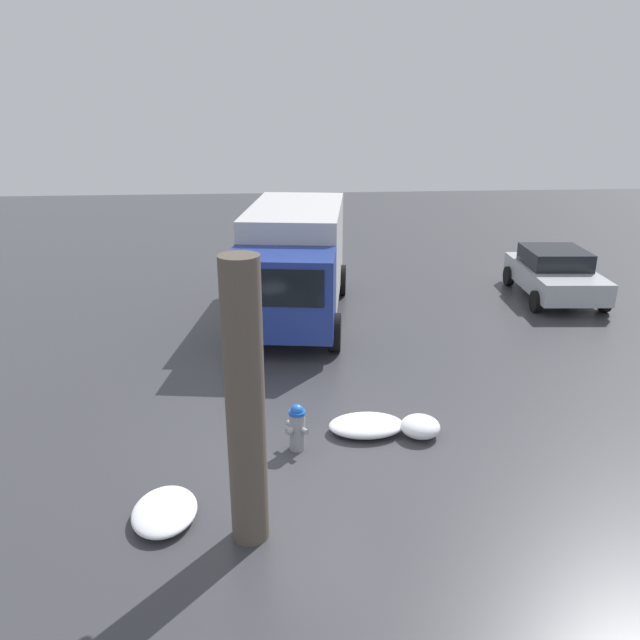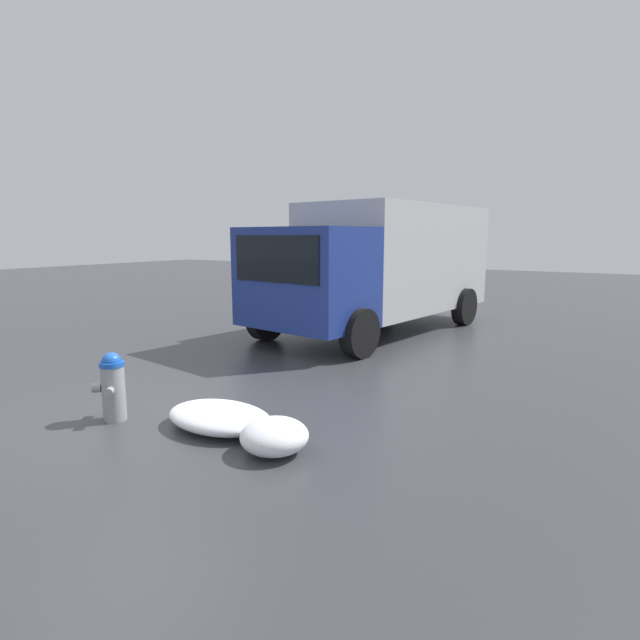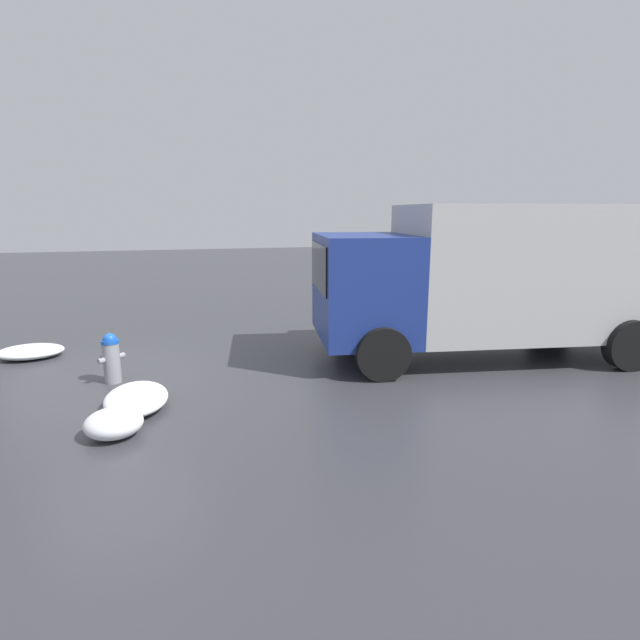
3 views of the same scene
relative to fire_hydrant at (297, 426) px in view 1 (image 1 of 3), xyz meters
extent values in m
plane|color=#38383D|center=(0.00, 0.00, -0.42)|extent=(60.00, 60.00, 0.00)
cylinder|color=gray|center=(0.00, 0.00, -0.09)|extent=(0.26, 0.26, 0.66)
cylinder|color=blue|center=(0.00, 0.00, 0.26)|extent=(0.28, 0.28, 0.05)
sphere|color=blue|center=(0.00, 0.00, 0.29)|extent=(0.22, 0.22, 0.22)
cylinder|color=gray|center=(-0.12, 0.13, -0.02)|extent=(0.15, 0.15, 0.11)
cylinder|color=gray|center=(-0.14, -0.12, -0.02)|extent=(0.13, 0.13, 0.09)
cylinder|color=gray|center=(0.14, 0.12, -0.02)|extent=(0.13, 0.13, 0.09)
cylinder|color=brown|center=(-2.14, 0.73, 1.52)|extent=(0.50, 0.50, 3.88)
cylinder|color=brown|center=(-1.92, 0.73, 2.60)|extent=(0.57, 0.14, 0.46)
cube|color=navy|center=(4.37, 0.12, 0.96)|extent=(1.96, 2.62, 1.87)
cube|color=black|center=(3.56, 0.24, 1.34)|extent=(0.33, 2.00, 0.82)
cube|color=#BCBCBC|center=(7.61, -0.36, 1.23)|extent=(5.22, 3.11, 2.40)
cylinder|color=black|center=(4.27, -1.08, 0.03)|extent=(0.93, 0.41, 0.90)
cylinder|color=black|center=(4.63, 1.30, 0.03)|extent=(0.93, 0.41, 0.90)
cylinder|color=black|center=(8.65, -1.74, 0.03)|extent=(0.93, 0.41, 0.90)
cylinder|color=black|center=(9.00, 0.65, 0.03)|extent=(0.93, 0.41, 0.90)
cube|color=#ADB2B7|center=(7.81, -7.95, 0.19)|extent=(3.94, 2.17, 0.62)
cube|color=black|center=(8.00, -7.96, 0.75)|extent=(1.95, 1.80, 0.50)
cylinder|color=black|center=(6.45, -8.79, -0.12)|extent=(0.61, 0.25, 0.60)
cylinder|color=black|center=(6.59, -6.91, -0.12)|extent=(0.61, 0.25, 0.60)
cylinder|color=black|center=(9.03, -8.99, -0.12)|extent=(0.61, 0.25, 0.60)
cylinder|color=black|center=(9.18, -7.11, -0.12)|extent=(0.61, 0.25, 0.60)
ellipsoid|color=white|center=(0.26, -2.16, -0.25)|extent=(0.70, 0.69, 0.35)
ellipsoid|color=white|center=(0.45, -1.24, -0.29)|extent=(0.87, 1.33, 0.27)
ellipsoid|color=white|center=(-1.69, 1.94, -0.31)|extent=(1.18, 0.90, 0.23)
camera|label=1|loc=(-9.16, 0.38, 5.15)|focal=35.00mm
camera|label=2|loc=(-3.55, -5.02, 1.74)|focal=28.00mm
camera|label=3|loc=(1.17, -8.37, 2.30)|focal=28.00mm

